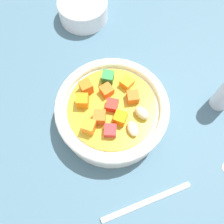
% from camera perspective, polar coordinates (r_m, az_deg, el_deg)
% --- Properties ---
extents(ground_plane, '(1.40, 1.40, 0.02)m').
position_cam_1_polar(ground_plane, '(0.42, 0.00, -1.82)').
color(ground_plane, '#42667A').
extents(soup_bowl_main, '(0.18, 0.18, 0.06)m').
position_cam_1_polar(soup_bowl_main, '(0.38, -0.02, 0.27)').
color(soup_bowl_main, white).
rests_on(soup_bowl_main, ground_plane).
extents(spoon, '(0.15, 0.19, 0.01)m').
position_cam_1_polar(spoon, '(0.39, 14.57, -17.63)').
color(spoon, silver).
rests_on(spoon, ground_plane).
extents(side_bowl_small, '(0.10, 0.10, 0.04)m').
position_cam_1_polar(side_bowl_small, '(0.53, -6.92, 23.19)').
color(side_bowl_small, white).
rests_on(side_bowl_small, ground_plane).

